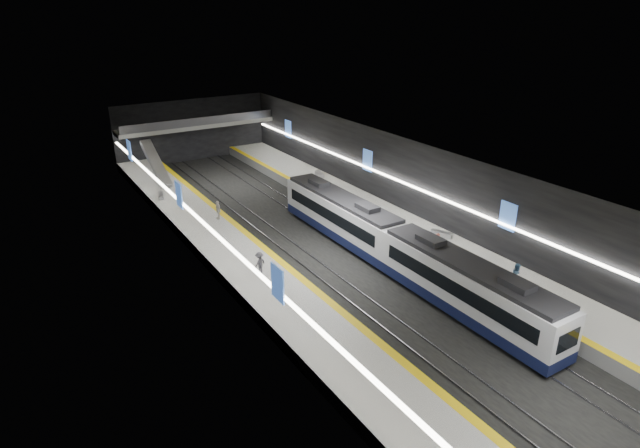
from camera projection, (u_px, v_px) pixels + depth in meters
ground at (341, 260)px, 44.02m from camera, size 70.00×70.00×0.00m
ceiling at (343, 166)px, 40.91m from camera, size 20.00×70.00×0.04m
wall_left at (224, 243)px, 37.61m from camera, size 0.04×70.00×8.00m
wall_right at (435, 192)px, 47.32m from camera, size 0.04×70.00×8.00m
wall_back at (192, 130)px, 69.86m from camera, size 20.00×0.04×8.00m
platform_left at (258, 277)px, 40.18m from camera, size 5.00×70.00×1.00m
tile_surface_left at (258, 271)px, 39.98m from camera, size 5.00×70.00×0.02m
tactile_strip_left at (284, 264)px, 41.05m from camera, size 0.60×70.00×0.02m
platform_right at (411, 235)px, 47.47m from camera, size 5.00×70.00×1.00m
tile_surface_right at (411, 229)px, 47.27m from camera, size 5.00×70.00×0.02m
tactile_strip_right at (392, 235)px, 46.20m from camera, size 0.60×70.00×0.02m
rails at (341, 259)px, 44.00m from camera, size 6.52×70.00×0.12m
train at (395, 245)px, 41.40m from camera, size 2.69×30.04×3.60m
ad_posters at (335, 205)px, 43.05m from camera, size 19.94×53.50×2.20m
cove_light_left at (227, 244)px, 37.78m from camera, size 0.25×68.60×0.12m
cove_light_right at (433, 195)px, 47.30m from camera, size 0.25×68.60×0.12m
mezzanine_bridge at (197, 125)px, 67.84m from camera, size 20.00×3.00×1.50m
escalator at (156, 163)px, 59.60m from camera, size 1.20×7.50×3.92m
bench_left_far at (161, 196)px, 54.77m from camera, size 0.92×1.80×0.42m
bench_right_near at (442, 234)px, 45.77m from camera, size 1.19×1.93×0.46m
bench_right_far at (319, 174)px, 61.38m from camera, size 1.00×1.99×0.47m
passenger_right_a at (437, 244)px, 42.19m from camera, size 0.69×0.81×1.89m
passenger_right_b at (517, 276)px, 37.41m from camera, size 1.09×0.97×1.85m
passenger_left_a at (218, 210)px, 49.27m from camera, size 0.44×1.03×1.74m
passenger_left_b at (260, 263)px, 39.39m from camera, size 1.26×1.02×1.70m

